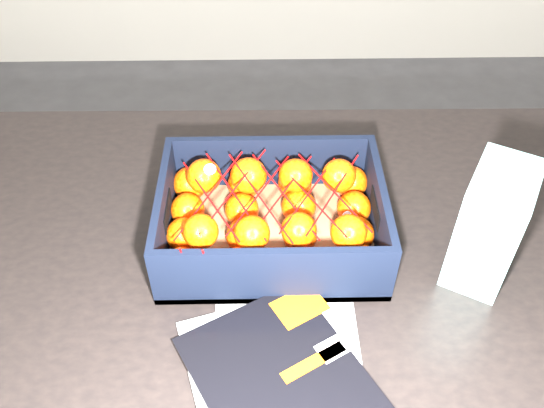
{
  "coord_description": "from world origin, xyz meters",
  "views": [
    {
      "loc": [
        -0.27,
        -0.83,
        1.48
      ],
      "look_at": [
        -0.26,
        -0.18,
        0.86
      ],
      "focal_mm": 38.43,
      "sensor_mm": 36.0,
      "label": 1
    }
  ],
  "objects_px": {
    "table": "(274,283)",
    "magazine_stack": "(282,386)",
    "produce_crate": "(272,223)",
    "retail_carton": "(490,225)"
  },
  "relations": [
    {
      "from": "magazine_stack",
      "to": "retail_carton",
      "type": "height_order",
      "value": "retail_carton"
    },
    {
      "from": "produce_crate",
      "to": "magazine_stack",
      "type": "bearing_deg",
      "value": -88.05
    },
    {
      "from": "table",
      "to": "produce_crate",
      "type": "bearing_deg",
      "value": 100.58
    },
    {
      "from": "table",
      "to": "retail_carton",
      "type": "height_order",
      "value": "retail_carton"
    },
    {
      "from": "table",
      "to": "magazine_stack",
      "type": "bearing_deg",
      "value": -88.7
    },
    {
      "from": "table",
      "to": "retail_carton",
      "type": "relative_size",
      "value": 6.17
    },
    {
      "from": "table",
      "to": "magazine_stack",
      "type": "relative_size",
      "value": 3.48
    },
    {
      "from": "produce_crate",
      "to": "retail_carton",
      "type": "relative_size",
      "value": 1.86
    },
    {
      "from": "table",
      "to": "produce_crate",
      "type": "xyz_separation_m",
      "value": [
        -0.0,
        0.02,
        0.13
      ]
    },
    {
      "from": "table",
      "to": "retail_carton",
      "type": "bearing_deg",
      "value": -8.63
    }
  ]
}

